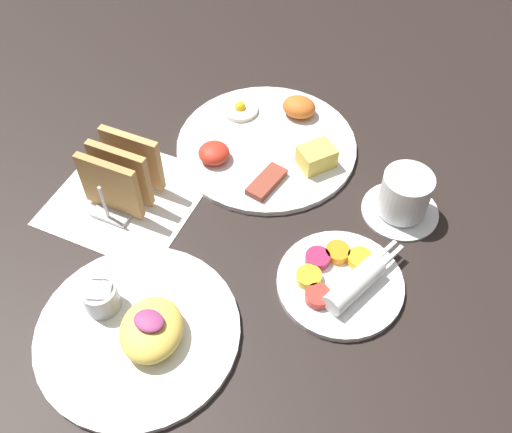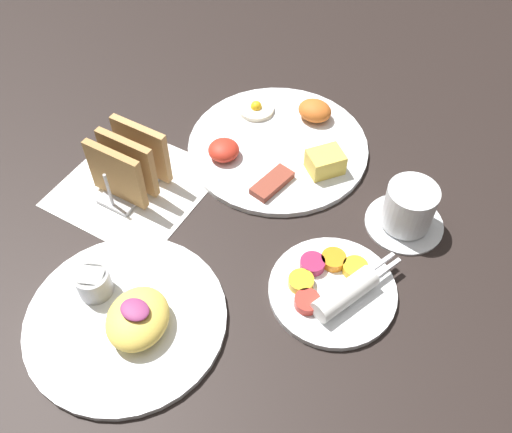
% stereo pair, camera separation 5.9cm
% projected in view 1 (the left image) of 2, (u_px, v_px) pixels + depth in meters
% --- Properties ---
extents(ground_plane, '(3.00, 3.00, 0.00)m').
position_uv_depth(ground_plane, '(210.00, 227.00, 0.87)').
color(ground_plane, black).
extents(napkin_flat, '(0.22, 0.22, 0.00)m').
position_uv_depth(napkin_flat, '(128.00, 196.00, 0.91)').
color(napkin_flat, white).
rests_on(napkin_flat, ground_plane).
extents(plate_breakfast, '(0.31, 0.31, 0.05)m').
position_uv_depth(plate_breakfast, '(268.00, 143.00, 0.98)').
color(plate_breakfast, white).
rests_on(plate_breakfast, ground_plane).
extents(plate_condiments, '(0.18, 0.18, 0.04)m').
position_uv_depth(plate_condiments, '(341.00, 281.00, 0.80)').
color(plate_condiments, white).
rests_on(plate_condiments, ground_plane).
extents(plate_foreground, '(0.27, 0.27, 0.06)m').
position_uv_depth(plate_foreground, '(138.00, 328.00, 0.75)').
color(plate_foreground, white).
rests_on(plate_foreground, ground_plane).
extents(toast_rack, '(0.10, 0.12, 0.10)m').
position_uv_depth(toast_rack, '(122.00, 174.00, 0.87)').
color(toast_rack, '#B7B7BC').
rests_on(toast_rack, ground_plane).
extents(coffee_cup, '(0.12, 0.12, 0.08)m').
position_uv_depth(coffee_cup, '(404.00, 197.00, 0.87)').
color(coffee_cup, white).
rests_on(coffee_cup, ground_plane).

